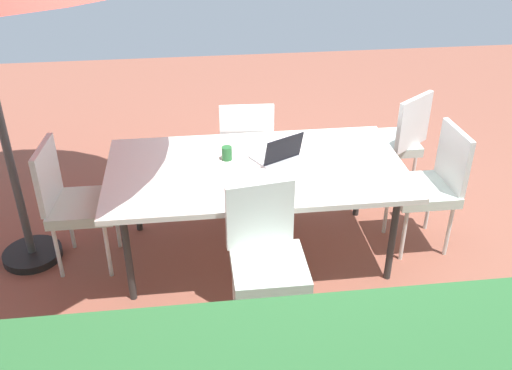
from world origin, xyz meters
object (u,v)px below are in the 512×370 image
(dining_table, at_px, (256,172))
(cup, at_px, (227,153))
(chair_southwest, at_px, (396,139))
(chair_west, at_px, (431,183))
(laptop, at_px, (278,154))
(chair_south, at_px, (246,146))
(chair_east, at_px, (73,199))
(chair_north, at_px, (266,254))

(dining_table, distance_m, cup, 0.26)
(chair_southwest, xyz_separation_m, chair_west, (-0.01, 0.77, 0.00))
(laptop, bearing_deg, dining_table, -0.31)
(chair_southwest, relative_size, cup, 9.74)
(dining_table, distance_m, chair_south, 0.78)
(chair_south, bearing_deg, dining_table, 91.80)
(chair_south, height_order, laptop, chair_south)
(cup, bearing_deg, laptop, 172.48)
(dining_table, xyz_separation_m, chair_east, (1.32, -0.05, -0.16))
(chair_east, xyz_separation_m, chair_south, (-1.33, -0.71, 0.00))
(cup, bearing_deg, chair_southwest, -158.45)
(dining_table, bearing_deg, chair_east, -2.01)
(chair_west, bearing_deg, chair_southwest, 178.24)
(chair_southwest, xyz_separation_m, chair_east, (2.64, 0.69, 0.00))
(chair_southwest, relative_size, laptop, 2.46)
(chair_southwest, distance_m, cup, 1.65)
(chair_north, bearing_deg, dining_table, 79.44)
(chair_east, height_order, chair_south, same)
(chair_southwest, height_order, chair_north, same)
(chair_north, height_order, chair_south, same)
(chair_north, xyz_separation_m, laptop, (-0.20, -0.85, 0.25))
(chair_south, bearing_deg, chair_north, 91.18)
(dining_table, height_order, chair_southwest, chair_southwest)
(cup, bearing_deg, chair_east, 4.71)
(chair_north, relative_size, chair_east, 1.00)
(chair_south, bearing_deg, cup, 74.04)
(dining_table, bearing_deg, chair_west, 178.59)
(chair_west, distance_m, chair_south, 1.53)
(laptop, bearing_deg, chair_southwest, -178.65)
(cup, bearing_deg, dining_table, 144.92)
(chair_north, distance_m, chair_east, 1.53)
(dining_table, distance_m, laptop, 0.21)
(dining_table, height_order, laptop, laptop)
(dining_table, distance_m, chair_southwest, 1.52)
(chair_north, distance_m, chair_west, 1.54)
(dining_table, distance_m, chair_north, 0.78)
(chair_west, bearing_deg, dining_table, -93.95)
(dining_table, distance_m, chair_east, 1.33)
(chair_southwest, relative_size, chair_east, 1.00)
(chair_southwest, bearing_deg, chair_east, -22.04)
(chair_southwest, height_order, laptop, chair_southwest)
(chair_west, xyz_separation_m, cup, (1.52, -0.17, 0.26))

